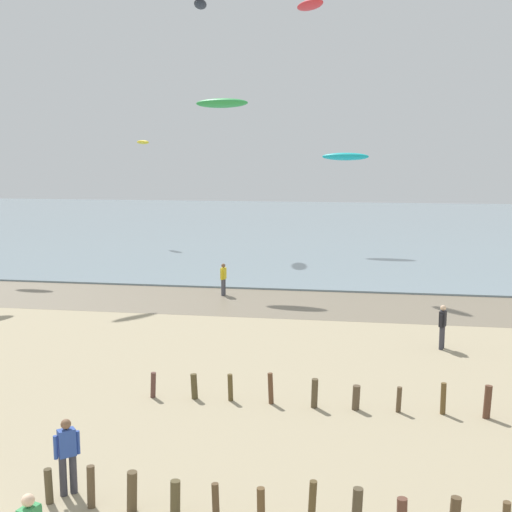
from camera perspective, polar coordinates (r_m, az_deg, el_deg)
The scene contains 11 objects.
wet_sand_strip at distance 33.23m, azimuth -3.36°, elevation -3.94°, with size 120.00×6.34×0.01m, color #7A6D59.
sea at distance 70.54m, azimuth 3.41°, elevation 2.80°, with size 160.00×70.00×0.10m, color gray.
groyne_mid at distance 19.73m, azimuth 18.54°, elevation -12.04°, with size 17.32×0.37×0.98m.
person_mid_beach at distance 15.20m, azimuth -16.21°, elevation -16.33°, with size 0.45×0.40×1.71m.
person_by_waterline at distance 34.36m, azimuth -2.88°, elevation -1.96°, with size 0.27×0.56×1.71m.
person_left_flank at distance 25.83m, azimuth 16.02°, elevation -5.87°, with size 0.32×0.54×1.71m.
kite_aloft_0 at distance 55.11m, azimuth -9.89°, elevation 9.80°, with size 1.88×0.60×0.30m, color yellow.
kite_aloft_6 at distance 41.26m, azimuth 4.74°, elevation 21.06°, with size 2.42×0.77×0.39m, color red.
kite_aloft_7 at distance 37.23m, azimuth -3.02°, elevation 13.23°, with size 3.05×0.97×0.49m, color green.
kite_aloft_9 at distance 50.08m, azimuth 7.84°, elevation 8.62°, with size 3.52×1.13×0.56m, color #19B2B7.
kite_aloft_11 at distance 55.92m, azimuth -4.90°, elevation 21.12°, with size 2.98×0.95×0.48m, color black.
Camera 1 is at (7.12, -8.49, 7.25)m, focal length 45.66 mm.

